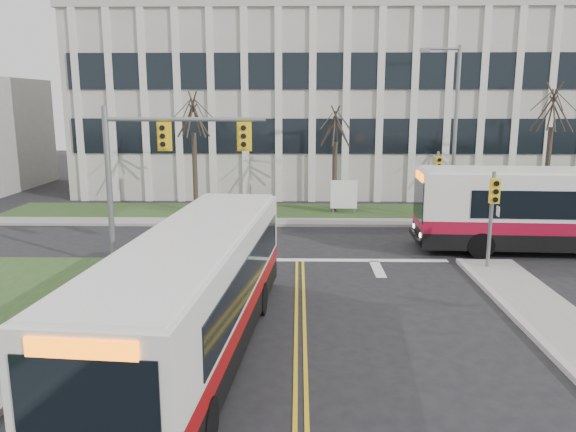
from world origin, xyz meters
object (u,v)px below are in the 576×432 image
at_px(streetlight, 452,124).
at_px(directory_sign, 344,195).
at_px(bus_cross, 575,212).
at_px(bus_main, 196,297).

height_order(streetlight, directory_sign, streetlight).
bearing_deg(bus_cross, directory_sign, -127.37).
bearing_deg(directory_sign, bus_main, -105.79).
xyz_separation_m(directory_sign, bus_cross, (9.15, -7.81, 0.57)).
bearing_deg(directory_sign, bus_cross, -40.51).
relative_size(streetlight, bus_main, 0.78).
xyz_separation_m(streetlight, bus_main, (-10.65, -16.81, -3.61)).
xyz_separation_m(streetlight, bus_cross, (3.62, -6.51, -3.45)).
relative_size(streetlight, bus_cross, 0.70).
relative_size(directory_sign, bus_cross, 0.15).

